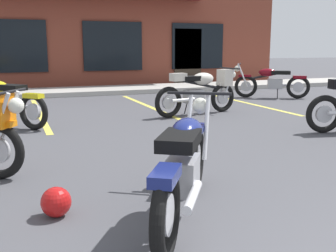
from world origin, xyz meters
The scene contains 9 objects.
ground_plane centered at (0.00, 3.90, 0.00)m, with size 80.00×80.00×0.00m, color #47474C.
sidewalk_kerb centered at (0.00, 12.10, 0.07)m, with size 22.00×1.80×0.14m, color #A8A59E.
brick_storefront_building centered at (0.00, 16.30, 1.99)m, with size 16.52×6.15×3.98m.
painted_stall_lines centered at (0.00, 8.50, 0.00)m, with size 7.81×4.80×0.01m.
motorcycle_foreground_classic centered at (-0.52, 2.30, 0.46)m, with size 1.39×1.85×0.98m.
motorcycle_red_sportbike centered at (5.04, 8.97, 0.46)m, with size 1.87×1.34×0.98m.
motorcycle_black_cruiser centered at (-1.99, 7.20, 0.46)m, with size 1.58×1.71×0.98m.
motorcycle_green_cafe_racer centered at (1.96, 7.13, 0.53)m, with size 2.09×0.83×0.98m.
helmet_on_pavement centered at (-1.55, 2.69, 0.13)m, with size 0.26×0.26×0.26m.
Camera 1 is at (-1.85, -0.72, 1.43)m, focal length 43.66 mm.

